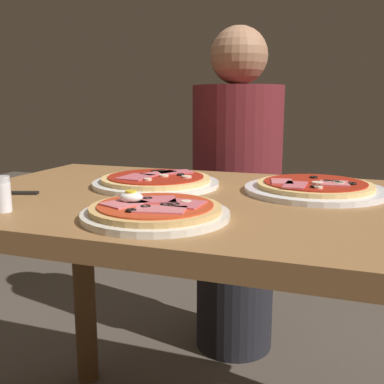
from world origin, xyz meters
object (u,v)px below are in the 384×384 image
at_px(dining_table, 229,252).
at_px(diner_person, 236,203).
at_px(pizza_across_right, 156,181).
at_px(knife, 0,193).
at_px(pizza_across_left, 315,188).
at_px(pizza_foreground, 155,211).
at_px(salt_shaker, 3,194).

xyz_separation_m(dining_table, diner_person, (-0.15, 0.68, -0.05)).
bearing_deg(pizza_across_right, dining_table, -22.04).
distance_m(knife, diner_person, 0.89).
bearing_deg(pizza_across_left, pizza_across_right, -173.45).
relative_size(dining_table, knife, 6.54).
distance_m(pizza_across_left, knife, 0.70).
bearing_deg(pizza_across_right, diner_person, 85.03).
height_order(pizza_foreground, knife, pizza_foreground).
bearing_deg(diner_person, knife, 67.36).
distance_m(pizza_across_right, diner_person, 0.63).
bearing_deg(dining_table, diner_person, 102.74).
height_order(dining_table, pizza_foreground, pizza_foreground).
xyz_separation_m(dining_table, salt_shaker, (-0.37, -0.25, 0.15)).
height_order(salt_shaker, diner_person, diner_person).
bearing_deg(dining_table, pizza_across_left, 37.68).
xyz_separation_m(dining_table, knife, (-0.49, -0.12, 0.12)).
relative_size(knife, diner_person, 0.16).
xyz_separation_m(knife, salt_shaker, (0.12, -0.13, 0.03)).
xyz_separation_m(pizza_foreground, pizza_across_left, (0.25, 0.33, -0.00)).
bearing_deg(pizza_across_left, pizza_foreground, -126.89).
bearing_deg(pizza_foreground, dining_table, 67.71).
bearing_deg(pizza_across_right, pizza_foreground, -66.49).
xyz_separation_m(salt_shaker, diner_person, (0.21, 0.94, -0.20)).
xyz_separation_m(pizza_across_left, diner_person, (-0.32, 0.56, -0.18)).
xyz_separation_m(pizza_across_left, knife, (-0.65, -0.25, -0.01)).
bearing_deg(knife, diner_person, 67.36).
xyz_separation_m(pizza_across_left, salt_shaker, (-0.53, -0.38, 0.02)).
xyz_separation_m(pizza_across_right, diner_person, (0.05, 0.60, -0.18)).
xyz_separation_m(pizza_foreground, knife, (-0.41, 0.08, -0.01)).
relative_size(pizza_across_right, diner_person, 0.26).
height_order(pizza_foreground, pizza_across_left, pizza_foreground).
height_order(pizza_across_right, salt_shaker, salt_shaker).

